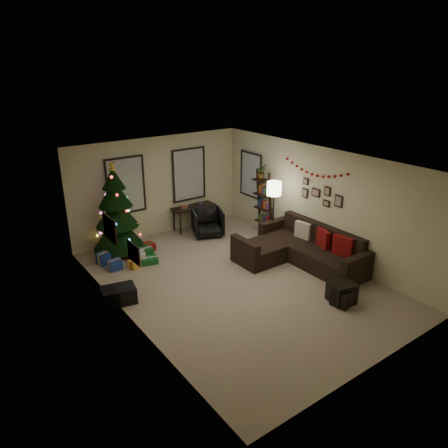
{
  "coord_description": "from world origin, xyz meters",
  "views": [
    {
      "loc": [
        -5.12,
        -6.61,
        4.61
      ],
      "look_at": [
        0.1,
        0.6,
        1.15
      ],
      "focal_mm": 34.31,
      "sensor_mm": 36.0,
      "label": 1
    }
  ],
  "objects_px": {
    "christmas_tree": "(117,215)",
    "desk_chair": "(208,222)",
    "sofa": "(300,251)",
    "desk": "(194,209)",
    "bookshelf": "(264,204)"
  },
  "relations": [
    {
      "from": "christmas_tree",
      "to": "bookshelf",
      "type": "relative_size",
      "value": 1.32
    },
    {
      "from": "desk_chair",
      "to": "bookshelf",
      "type": "distance_m",
      "value": 1.63
    },
    {
      "from": "christmas_tree",
      "to": "sofa",
      "type": "height_order",
      "value": "christmas_tree"
    },
    {
      "from": "desk_chair",
      "to": "desk",
      "type": "bearing_deg",
      "value": 116.62
    },
    {
      "from": "christmas_tree",
      "to": "sofa",
      "type": "relative_size",
      "value": 0.84
    },
    {
      "from": "sofa",
      "to": "desk",
      "type": "height_order",
      "value": "sofa"
    },
    {
      "from": "desk",
      "to": "sofa",
      "type": "bearing_deg",
      "value": -74.91
    },
    {
      "from": "sofa",
      "to": "desk",
      "type": "distance_m",
      "value": 3.46
    },
    {
      "from": "sofa",
      "to": "desk",
      "type": "xyz_separation_m",
      "value": [
        -0.9,
        3.33,
        0.31
      ]
    },
    {
      "from": "christmas_tree",
      "to": "desk_chair",
      "type": "relative_size",
      "value": 3.16
    },
    {
      "from": "desk",
      "to": "bookshelf",
      "type": "height_order",
      "value": "bookshelf"
    },
    {
      "from": "sofa",
      "to": "christmas_tree",
      "type": "bearing_deg",
      "value": 136.68
    },
    {
      "from": "christmas_tree",
      "to": "desk_chair",
      "type": "bearing_deg",
      "value": -9.63
    },
    {
      "from": "christmas_tree",
      "to": "desk_chair",
      "type": "xyz_separation_m",
      "value": [
        2.42,
        -0.41,
        -0.61
      ]
    },
    {
      "from": "christmas_tree",
      "to": "sofa",
      "type": "distance_m",
      "value": 4.56
    }
  ]
}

